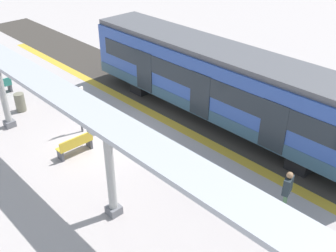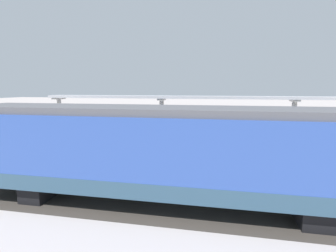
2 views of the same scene
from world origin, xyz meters
name	(u,v)px [view 1 (image 1 of 2)]	position (x,y,z in m)	size (l,w,h in m)	color
ground_plane	(109,138)	(0.00, 0.00, 0.00)	(176.00, 176.00, 0.00)	#AAA19E
tactile_edge_strip	(157,116)	(-2.85, 0.00, 0.00)	(0.51, 28.70, 0.01)	gold
trackbed	(184,104)	(-4.71, 0.00, 0.00)	(3.20, 40.70, 0.01)	#38332D
train_near_carriage	(220,84)	(-4.70, 2.19, 1.83)	(2.65, 14.74, 3.48)	#2E4EA0
canopy_pillar_second	(2,92)	(2.66, -3.92, 1.76)	(1.10, 0.44, 3.47)	slate
canopy_pillar_third	(110,171)	(2.66, 3.93, 1.76)	(1.10, 0.44, 3.47)	slate
canopy_beam	(40,81)	(2.66, 0.04, 3.55)	(1.20, 23.09, 0.16)	#A8AAB2
bench_mid_platform	(75,145)	(1.66, 0.08, 0.44)	(1.50, 0.46, 0.86)	gold
trash_bin	(20,102)	(1.58, -4.99, 0.46)	(0.48, 0.48, 0.91)	slate
platform_info_sign	(79,105)	(0.51, -1.26, 1.33)	(0.56, 0.10, 2.20)	#4C4C51
passenger_waiting_near_edge	(287,188)	(-1.50, 7.77, 1.02)	(0.51, 0.32, 1.63)	#456C48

